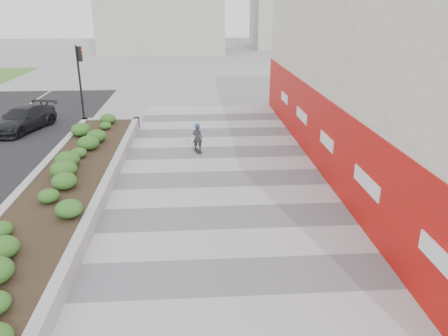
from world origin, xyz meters
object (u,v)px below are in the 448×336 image
Objects in this scene: skateboarder at (197,138)px; car_dark at (23,119)px; traffic_signal_near at (80,72)px; planter at (66,185)px.

skateboarder is 10.08m from car_dark.
skateboarder is at bearing -43.41° from traffic_signal_near.
car_dark is (-2.80, -1.76, -2.14)m from traffic_signal_near.
skateboarder reaches higher than car_dark.
skateboarder is at bearing -7.75° from car_dark.
traffic_signal_near is 3.94m from car_dark.
planter is at bearing -151.06° from skateboarder.
planter is 4.29× the size of traffic_signal_near.
planter is 13.31× the size of skateboarder.
planter is at bearing -80.65° from traffic_signal_near.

